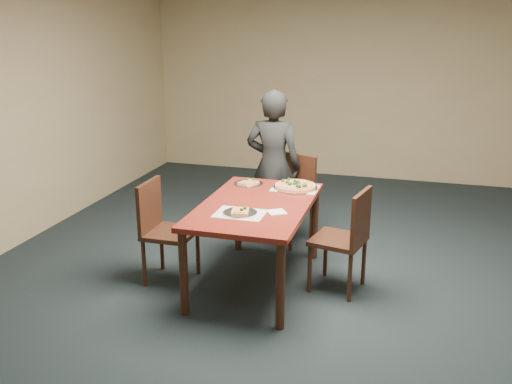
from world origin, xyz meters
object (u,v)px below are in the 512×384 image
(dining_table, at_px, (256,213))
(chair_far, at_px, (292,193))
(chair_right, at_px, (347,235))
(slice_plate_near, at_px, (240,212))
(diner, at_px, (273,166))
(chair_left, at_px, (162,225))
(pizza_pan, at_px, (295,186))
(slice_plate_far, at_px, (248,183))

(dining_table, bearing_deg, chair_far, 86.36)
(dining_table, xyz_separation_m, chair_right, (0.78, 0.08, -0.14))
(dining_table, distance_m, slice_plate_near, 0.31)
(dining_table, relative_size, diner, 0.95)
(dining_table, xyz_separation_m, chair_left, (-0.82, -0.15, -0.14))
(dining_table, height_order, pizza_pan, pizza_pan)
(dining_table, relative_size, chair_right, 1.65)
(diner, height_order, slice_plate_near, diner)
(slice_plate_far, bearing_deg, pizza_pan, -0.58)
(dining_table, xyz_separation_m, slice_plate_near, (-0.05, -0.29, 0.11))
(chair_far, bearing_deg, chair_right, -30.82)
(chair_right, bearing_deg, slice_plate_near, -53.11)
(diner, bearing_deg, pizza_pan, 121.95)
(diner, height_order, slice_plate_far, diner)
(chair_far, bearing_deg, dining_table, -68.96)
(slice_plate_near, height_order, slice_plate_far, slice_plate_near)
(chair_right, xyz_separation_m, pizza_pan, (-0.55, 0.44, 0.26))
(dining_table, relative_size, pizza_pan, 3.60)
(slice_plate_far, bearing_deg, diner, 81.12)
(dining_table, height_order, diner, diner)
(dining_table, height_order, slice_plate_near, slice_plate_near)
(chair_right, distance_m, slice_plate_far, 1.13)
(dining_table, xyz_separation_m, slice_plate_far, (-0.23, 0.53, 0.10))
(dining_table, height_order, chair_left, chair_left)
(chair_left, distance_m, chair_right, 1.62)
(chair_far, xyz_separation_m, pizza_pan, (0.16, -0.59, 0.26))
(slice_plate_near, distance_m, slice_plate_far, 0.84)
(chair_left, relative_size, diner, 0.58)
(chair_left, bearing_deg, pizza_pan, -57.20)
(dining_table, relative_size, chair_left, 1.65)
(slice_plate_near, bearing_deg, diner, 93.62)
(dining_table, height_order, slice_plate_far, slice_plate_far)
(slice_plate_far, bearing_deg, chair_right, -23.89)
(chair_right, distance_m, diner, 1.41)
(chair_left, relative_size, chair_right, 1.00)
(chair_left, height_order, pizza_pan, chair_left)
(chair_far, bearing_deg, diner, -156.69)
(chair_far, height_order, slice_plate_far, chair_far)
(dining_table, bearing_deg, slice_plate_far, 113.38)
(slice_plate_near, bearing_deg, chair_left, 169.51)
(diner, bearing_deg, chair_left, 61.94)
(dining_table, relative_size, slice_plate_far, 5.36)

